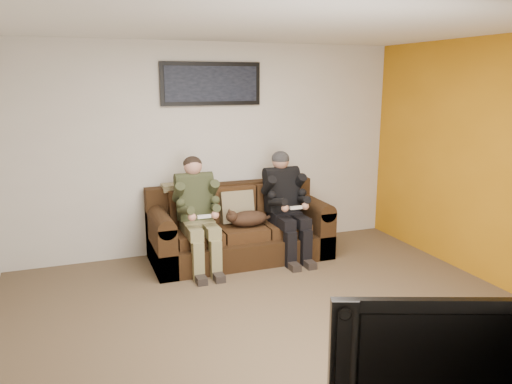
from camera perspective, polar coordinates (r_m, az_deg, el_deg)
name	(u,v)px	position (r m, az deg, el deg)	size (l,w,h in m)	color
floor	(281,324)	(4.65, 2.83, -14.84)	(5.00, 5.00, 0.00)	brown
ceiling	(284,21)	(4.14, 3.24, 18.95)	(5.00, 5.00, 0.00)	silver
wall_back	(211,149)	(6.30, -5.19, 4.92)	(5.00, 5.00, 0.00)	beige
wall_front	(491,281)	(2.40, 25.26, -9.22)	(5.00, 5.00, 0.00)	beige
wall_right	(508,165)	(5.67, 26.88, 2.74)	(4.50, 4.50, 0.00)	beige
accent_wall_right	(508,165)	(5.67, 26.81, 2.73)	(4.50, 4.50, 0.00)	#C27C13
sofa	(238,230)	(6.18, -2.05, -4.40)	(2.15, 0.93, 0.88)	black
throw_pillow	(237,207)	(6.13, -2.19, -1.68)	(0.41, 0.12, 0.39)	#877958
throw_blanket	(180,187)	(6.13, -8.67, 0.60)	(0.44, 0.21, 0.08)	tan
person_left	(197,207)	(5.76, -6.73, -1.74)	(0.51, 0.87, 1.29)	#847D52
person_right	(285,199)	(6.10, 3.38, -0.81)	(0.51, 0.86, 1.29)	black
cat	(247,218)	(5.97, -1.02, -3.03)	(0.66, 0.26, 0.24)	#452B1B
framed_poster	(211,84)	(6.22, -5.14, 12.22)	(1.25, 0.05, 0.52)	black
television	(442,352)	(2.84, 20.51, -16.73)	(1.19, 0.16, 0.69)	black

